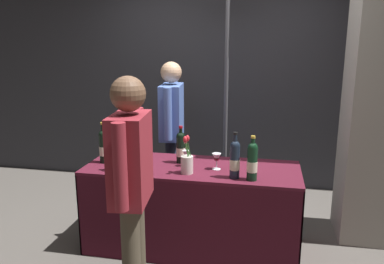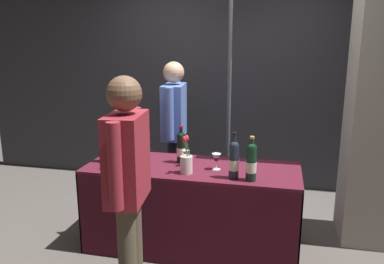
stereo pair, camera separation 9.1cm
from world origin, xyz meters
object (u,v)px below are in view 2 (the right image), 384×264
(tasting_table, at_px, (192,192))
(vendor_presenter, at_px, (174,122))
(wine_glass_near_vendor, at_px, (186,154))
(wine_glass_mid, at_px, (216,158))
(flower_vase, at_px, (186,162))
(featured_wine_bottle, at_px, (234,159))
(display_bottle_0, at_px, (181,147))
(taster_foreground_right, at_px, (128,178))
(booth_signpost, at_px, (230,71))
(wine_glass_near_taster, at_px, (139,150))

(tasting_table, relative_size, vendor_presenter, 1.14)
(wine_glass_near_vendor, bearing_deg, tasting_table, -1.68)
(wine_glass_mid, distance_m, flower_vase, 0.26)
(tasting_table, xyz_separation_m, featured_wine_bottle, (0.38, -0.21, 0.38))
(wine_glass_near_vendor, bearing_deg, wine_glass_mid, -6.83)
(display_bottle_0, bearing_deg, wine_glass_mid, -19.12)
(taster_foreground_right, height_order, booth_signpost, booth_signpost)
(wine_glass_near_taster, height_order, booth_signpost, booth_signpost)
(booth_signpost, bearing_deg, wine_glass_near_taster, -119.49)
(tasting_table, height_order, display_bottle_0, display_bottle_0)
(featured_wine_bottle, height_order, display_bottle_0, featured_wine_bottle)
(wine_glass_near_taster, distance_m, flower_vase, 0.52)
(display_bottle_0, xyz_separation_m, flower_vase, (0.11, -0.26, -0.05))
(display_bottle_0, distance_m, vendor_presenter, 0.74)
(featured_wine_bottle, xyz_separation_m, vendor_presenter, (-0.75, 0.98, 0.05))
(tasting_table, height_order, booth_signpost, booth_signpost)
(featured_wine_bottle, relative_size, wine_glass_mid, 2.67)
(flower_vase, height_order, taster_foreground_right, taster_foreground_right)
(wine_glass_near_taster, bearing_deg, display_bottle_0, 8.79)
(flower_vase, bearing_deg, wine_glass_near_taster, 157.18)
(featured_wine_bottle, height_order, taster_foreground_right, taster_foreground_right)
(wine_glass_mid, bearing_deg, taster_foreground_right, -116.84)
(featured_wine_bottle, relative_size, wine_glass_near_taster, 2.63)
(wine_glass_near_vendor, height_order, wine_glass_near_taster, same)
(display_bottle_0, relative_size, wine_glass_near_taster, 2.37)
(tasting_table, distance_m, booth_signpost, 1.50)
(wine_glass_mid, bearing_deg, booth_signpost, 92.99)
(display_bottle_0, xyz_separation_m, booth_signpost, (0.27, 1.07, 0.58))
(wine_glass_near_vendor, distance_m, booth_signpost, 1.32)
(vendor_presenter, relative_size, taster_foreground_right, 1.00)
(vendor_presenter, bearing_deg, featured_wine_bottle, 30.54)
(tasting_table, relative_size, featured_wine_bottle, 4.95)
(wine_glass_near_taster, bearing_deg, wine_glass_near_vendor, -3.31)
(wine_glass_mid, bearing_deg, wine_glass_near_taster, 175.35)
(flower_vase, bearing_deg, tasting_table, 87.71)
(wine_glass_near_taster, height_order, taster_foreground_right, taster_foreground_right)
(wine_glass_mid, distance_m, wine_glass_near_taster, 0.70)
(featured_wine_bottle, relative_size, booth_signpost, 0.15)
(display_bottle_0, relative_size, taster_foreground_right, 0.21)
(wine_glass_near_taster, relative_size, taster_foreground_right, 0.09)
(wine_glass_near_taster, height_order, vendor_presenter, vendor_presenter)
(wine_glass_mid, height_order, wine_glass_near_taster, wine_glass_near_taster)
(flower_vase, bearing_deg, wine_glass_near_vendor, 104.39)
(wine_glass_near_vendor, distance_m, flower_vase, 0.18)
(flower_vase, bearing_deg, vendor_presenter, 111.02)
(wine_glass_mid, height_order, booth_signpost, booth_signpost)
(wine_glass_near_taster, xyz_separation_m, taster_foreground_right, (0.27, -0.90, 0.09))
(featured_wine_bottle, relative_size, flower_vase, 1.15)
(vendor_presenter, bearing_deg, tasting_table, 18.83)
(flower_vase, distance_m, vendor_presenter, 1.02)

